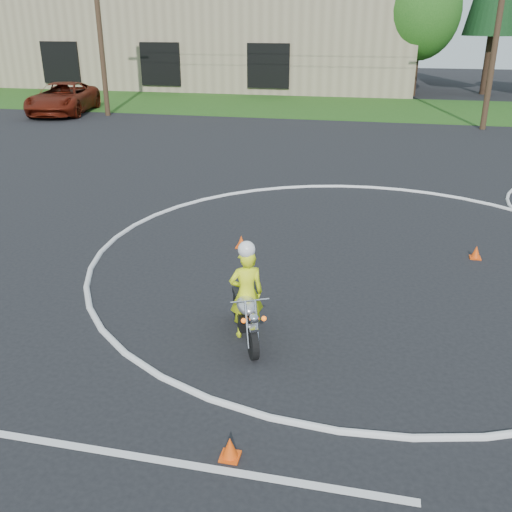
# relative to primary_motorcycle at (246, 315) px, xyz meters

# --- Properties ---
(ground) EXTENTS (120.00, 120.00, 0.00)m
(ground) POSITION_rel_primary_motorcycle_xyz_m (1.74, 0.97, -0.46)
(ground) COLOR black
(ground) RESTS_ON ground
(grass_strip) EXTENTS (120.00, 10.00, 0.02)m
(grass_strip) POSITION_rel_primary_motorcycle_xyz_m (1.74, 27.97, -0.45)
(grass_strip) COLOR #1E4714
(grass_strip) RESTS_ON ground
(course_markings) EXTENTS (19.05, 19.05, 0.12)m
(course_markings) POSITION_rel_primary_motorcycle_xyz_m (3.91, 5.32, -0.45)
(course_markings) COLOR silver
(course_markings) RESTS_ON ground
(primary_motorcycle) EXTENTS (0.90, 1.66, 0.94)m
(primary_motorcycle) POSITION_rel_primary_motorcycle_xyz_m (0.00, 0.00, 0.00)
(primary_motorcycle) COLOR black
(primary_motorcycle) RESTS_ON ground
(rider_primary_grp) EXTENTS (0.68, 0.58, 1.74)m
(rider_primary_grp) POSITION_rel_primary_motorcycle_xyz_m (-0.02, 0.13, 0.38)
(rider_primary_grp) COLOR #ECFD1A
(rider_primary_grp) RESTS_ON ground
(pickup_grp) EXTENTS (3.98, 6.57, 1.70)m
(pickup_grp) POSITION_rel_primary_motorcycle_xyz_m (-16.03, 22.12, 0.40)
(pickup_grp) COLOR #59160A
(pickup_grp) RESTS_ON ground
(warehouse) EXTENTS (41.00, 17.00, 8.30)m
(warehouse) POSITION_rel_primary_motorcycle_xyz_m (-16.27, 40.96, 3.71)
(warehouse) COLOR tan
(warehouse) RESTS_ON ground
(utility_poles) EXTENTS (41.60, 1.12, 10.00)m
(utility_poles) POSITION_rel_primary_motorcycle_xyz_m (6.74, 21.97, 4.74)
(utility_poles) COLOR #473321
(utility_poles) RESTS_ON ground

